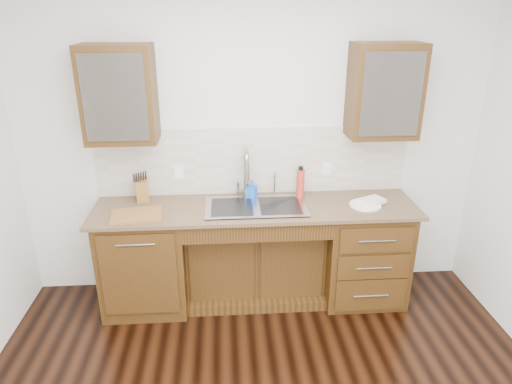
{
  "coord_description": "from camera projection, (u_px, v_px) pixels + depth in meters",
  "views": [
    {
      "loc": [
        -0.25,
        -2.04,
        2.45
      ],
      "look_at": [
        0.0,
        1.4,
        1.05
      ],
      "focal_mm": 32.0,
      "sensor_mm": 36.0,
      "label": 1
    }
  ],
  "objects": [
    {
      "name": "cup_right_a",
      "position": [
        372.0,
        98.0,
        3.68
      ],
      "size": [
        0.15,
        0.15,
        0.1
      ],
      "primitive_type": "imported",
      "rotation": [
        0.0,
        0.0,
        0.26
      ],
      "color": "white",
      "rests_on": "upper_cabinet_right"
    },
    {
      "name": "cup_left_a",
      "position": [
        105.0,
        102.0,
        3.54
      ],
      "size": [
        0.14,
        0.14,
        0.09
      ],
      "primitive_type": "imported",
      "rotation": [
        0.0,
        0.0,
        -0.36
      ],
      "color": "white",
      "rests_on": "upper_cabinet_left"
    },
    {
      "name": "soap_bottle",
      "position": [
        252.0,
        189.0,
        3.93
      ],
      "size": [
        0.1,
        0.1,
        0.17
      ],
      "primitive_type": "imported",
      "rotation": [
        0.0,
        0.0,
        -0.43
      ],
      "color": "blue",
      "rests_on": "countertop"
    },
    {
      "name": "sink",
      "position": [
        256.0,
        216.0,
        3.82
      ],
      "size": [
        0.84,
        0.46,
        0.19
      ],
      "primitive_type": "cube",
      "color": "#9E9EA5",
      "rests_on": "countertop"
    },
    {
      "name": "base_cabinet_right",
      "position": [
        362.0,
        251.0,
        4.05
      ],
      "size": [
        0.7,
        0.62,
        0.88
      ],
      "primitive_type": "cube",
      "color": "#593014",
      "rests_on": "ground"
    },
    {
      "name": "upper_cabinet_right",
      "position": [
        384.0,
        91.0,
        3.67
      ],
      "size": [
        0.55,
        0.34,
        0.75
      ],
      "primitive_type": "cube",
      "color": "#593014",
      "rests_on": "wall_back"
    },
    {
      "name": "base_cabinet_center",
      "position": [
        255.0,
        258.0,
        4.11
      ],
      "size": [
        1.2,
        0.44,
        0.7
      ],
      "primitive_type": "cube",
      "color": "#593014",
      "rests_on": "ground"
    },
    {
      "name": "wall_back",
      "position": [
        253.0,
        143.0,
        3.98
      ],
      "size": [
        4.0,
        0.1,
        2.7
      ],
      "primitive_type": "cube",
      "color": "silver",
      "rests_on": "ground"
    },
    {
      "name": "countertop",
      "position": [
        256.0,
        208.0,
        3.81
      ],
      "size": [
        2.7,
        0.65,
        0.03
      ],
      "primitive_type": "cube",
      "color": "#84705B",
      "rests_on": "base_cabinet_left"
    },
    {
      "name": "cup_right_b",
      "position": [
        399.0,
        97.0,
        3.7
      ],
      "size": [
        0.11,
        0.11,
        0.1
      ],
      "primitive_type": "imported",
      "rotation": [
        0.0,
        0.0,
        -0.02
      ],
      "color": "white",
      "rests_on": "upper_cabinet_right"
    },
    {
      "name": "outlet_left",
      "position": [
        179.0,
        172.0,
        3.96
      ],
      "size": [
        0.08,
        0.01,
        0.12
      ],
      "primitive_type": "cube",
      "color": "white",
      "rests_on": "backsplash"
    },
    {
      "name": "faucet",
      "position": [
        246.0,
        175.0,
        3.92
      ],
      "size": [
        0.04,
        0.04,
        0.4
      ],
      "primitive_type": "cylinder",
      "color": "#999993",
      "rests_on": "countertop"
    },
    {
      "name": "outlet_right",
      "position": [
        326.0,
        169.0,
        4.04
      ],
      "size": [
        0.08,
        0.01,
        0.12
      ],
      "primitive_type": "cube",
      "color": "white",
      "rests_on": "backsplash"
    },
    {
      "name": "dish_towel",
      "position": [
        372.0,
        201.0,
        3.83
      ],
      "size": [
        0.24,
        0.22,
        0.03
      ],
      "primitive_type": "cube",
      "rotation": [
        0.0,
        0.0,
        0.45
      ],
      "color": "beige",
      "rests_on": "plate"
    },
    {
      "name": "filter_tap",
      "position": [
        275.0,
        183.0,
        3.97
      ],
      "size": [
        0.02,
        0.02,
        0.24
      ],
      "primitive_type": "cylinder",
      "color": "#999993",
      "rests_on": "countertop"
    },
    {
      "name": "upper_cabinet_left",
      "position": [
        119.0,
        94.0,
        3.53
      ],
      "size": [
        0.55,
        0.34,
        0.75
      ],
      "primitive_type": "cube",
      "color": "#593014",
      "rests_on": "wall_back"
    },
    {
      "name": "cup_left_b",
      "position": [
        135.0,
        100.0,
        3.56
      ],
      "size": [
        0.12,
        0.12,
        0.1
      ],
      "primitive_type": "imported",
      "rotation": [
        0.0,
        0.0,
        0.1
      ],
      "color": "silver",
      "rests_on": "upper_cabinet_left"
    },
    {
      "name": "plate",
      "position": [
        365.0,
        205.0,
        3.81
      ],
      "size": [
        0.32,
        0.32,
        0.01
      ],
      "primitive_type": "cylinder",
      "rotation": [
        0.0,
        0.0,
        0.24
      ],
      "color": "white",
      "rests_on": "countertop"
    },
    {
      "name": "cutting_board",
      "position": [
        137.0,
        215.0,
        3.62
      ],
      "size": [
        0.43,
        0.32,
        0.02
      ],
      "primitive_type": "cube",
      "rotation": [
        0.0,
        0.0,
        0.11
      ],
      "color": "brown",
      "rests_on": "countertop"
    },
    {
      "name": "knife_block",
      "position": [
        142.0,
        190.0,
        3.9
      ],
      "size": [
        0.13,
        0.18,
        0.19
      ],
      "primitive_type": "cube",
      "rotation": [
        0.0,
        0.0,
        0.2
      ],
      "color": "brown",
      "rests_on": "countertop"
    },
    {
      "name": "backsplash",
      "position": [
        253.0,
        161.0,
        3.98
      ],
      "size": [
        2.7,
        0.02,
        0.59
      ],
      "primitive_type": "cube",
      "color": "beige",
      "rests_on": "wall_back"
    },
    {
      "name": "water_bottle",
      "position": [
        300.0,
        184.0,
        3.92
      ],
      "size": [
        0.08,
        0.08,
        0.26
      ],
      "primitive_type": "cylinder",
      "rotation": [
        0.0,
        0.0,
        -0.21
      ],
      "color": "#B83721",
      "rests_on": "countertop"
    },
    {
      "name": "base_cabinet_left",
      "position": [
        146.0,
        259.0,
        3.93
      ],
      "size": [
        0.7,
        0.62,
        0.88
      ],
      "primitive_type": "cube",
      "color": "#593014",
      "rests_on": "ground"
    }
  ]
}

